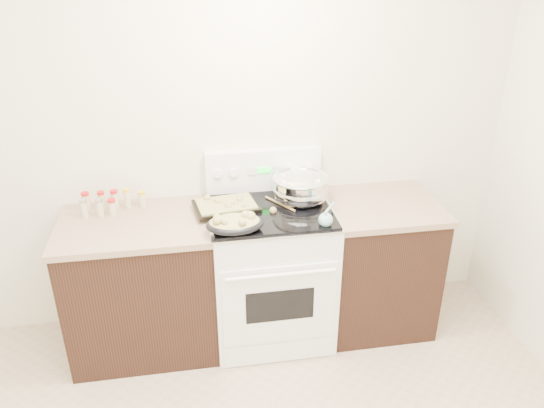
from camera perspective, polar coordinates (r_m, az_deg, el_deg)
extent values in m
cube|color=silver|center=(3.43, -6.97, 7.78)|extent=(4.00, 0.05, 2.70)
cube|color=black|center=(3.54, -13.70, -8.73)|extent=(0.90, 0.64, 0.88)
cube|color=brown|center=(3.30, -14.53, -2.16)|extent=(0.93, 0.67, 0.04)
cube|color=black|center=(3.72, 11.06, -6.52)|extent=(0.70, 0.64, 0.88)
cube|color=brown|center=(3.50, 11.70, -0.16)|extent=(0.73, 0.67, 0.04)
cube|color=white|center=(3.54, -0.14, -7.52)|extent=(0.76, 0.66, 0.92)
cube|color=white|center=(3.27, 0.85, -10.82)|extent=(0.70, 0.01, 0.55)
cube|color=black|center=(3.26, 0.87, -10.89)|extent=(0.42, 0.01, 0.22)
cylinder|color=white|center=(3.09, 1.01, -7.63)|extent=(0.65, 0.02, 0.02)
cube|color=white|center=(3.51, 0.80, -15.70)|extent=(0.70, 0.01, 0.14)
cube|color=silver|center=(3.30, -0.14, -0.77)|extent=(0.78, 0.68, 0.01)
cube|color=black|center=(3.29, -0.14, -0.59)|extent=(0.74, 0.64, 0.01)
cube|color=white|center=(3.50, -0.94, 3.70)|extent=(0.76, 0.07, 0.28)
cylinder|color=white|center=(3.42, -5.81, 3.28)|extent=(0.06, 0.02, 0.06)
cylinder|color=white|center=(3.43, -4.14, 3.40)|extent=(0.06, 0.02, 0.06)
cylinder|color=white|center=(3.48, 2.43, 3.83)|extent=(0.06, 0.02, 0.06)
cylinder|color=white|center=(3.50, 4.04, 3.92)|extent=(0.06, 0.02, 0.06)
cube|color=#19E533|center=(3.45, -0.84, 3.64)|extent=(0.09, 0.00, 0.04)
cube|color=silver|center=(3.44, -2.15, 3.55)|extent=(0.05, 0.00, 0.05)
cube|color=silver|center=(3.46, 0.48, 3.72)|extent=(0.05, 0.00, 0.05)
ellipsoid|color=silver|center=(3.37, 3.11, 1.49)|extent=(0.45, 0.45, 0.21)
cylinder|color=silver|center=(3.40, 3.08, 0.50)|extent=(0.19, 0.19, 0.01)
torus|color=silver|center=(3.34, 3.14, 2.81)|extent=(0.36, 0.36, 0.02)
cylinder|color=silver|center=(3.36, 3.12, 1.85)|extent=(0.34, 0.34, 0.12)
cylinder|color=brown|center=(3.34, 3.14, 2.62)|extent=(0.32, 0.32, 0.00)
cube|color=#F0EAB1|center=(3.37, 4.03, 2.91)|extent=(0.04, 0.04, 0.02)
cube|color=#F0EAB1|center=(3.24, 1.97, 1.99)|extent=(0.05, 0.05, 0.03)
cube|color=#F0EAB1|center=(3.32, 3.27, 2.58)|extent=(0.03, 0.03, 0.02)
cube|color=#F0EAB1|center=(3.37, 2.41, 2.94)|extent=(0.03, 0.03, 0.02)
cube|color=#F0EAB1|center=(3.33, 2.52, 2.68)|extent=(0.03, 0.03, 0.02)
cube|color=#F0EAB1|center=(3.30, 4.93, 2.38)|extent=(0.03, 0.03, 0.03)
cube|color=#F0EAB1|center=(3.28, 1.32, 2.26)|extent=(0.03, 0.03, 0.02)
cube|color=#F0EAB1|center=(3.38, 1.83, 3.04)|extent=(0.02, 0.02, 0.02)
cube|color=#F0EAB1|center=(3.26, 1.36, 2.17)|extent=(0.03, 0.03, 0.02)
cube|color=#F0EAB1|center=(3.37, 1.15, 2.99)|extent=(0.03, 0.03, 0.02)
cube|color=#F0EAB1|center=(3.30, 3.10, 2.39)|extent=(0.03, 0.03, 0.03)
cube|color=#F0EAB1|center=(3.23, 2.16, 1.92)|extent=(0.03, 0.03, 0.03)
cube|color=#F0EAB1|center=(3.44, 2.52, 3.42)|extent=(0.03, 0.03, 0.02)
cube|color=#F0EAB1|center=(3.33, 2.05, 2.67)|extent=(0.03, 0.03, 0.02)
ellipsoid|color=black|center=(3.03, -4.04, -2.17)|extent=(0.34, 0.24, 0.08)
ellipsoid|color=tan|center=(3.03, -4.04, -1.97)|extent=(0.30, 0.21, 0.06)
sphere|color=tan|center=(2.95, -3.21, -1.95)|extent=(0.05, 0.05, 0.05)
sphere|color=tan|center=(2.97, -5.09, -1.93)|extent=(0.04, 0.04, 0.04)
sphere|color=tan|center=(2.97, -5.92, -1.79)|extent=(0.05, 0.05, 0.05)
sphere|color=tan|center=(3.03, -2.30, -1.30)|extent=(0.06, 0.06, 0.06)
sphere|color=tan|center=(2.99, -5.46, -1.72)|extent=(0.04, 0.04, 0.04)
sphere|color=tan|center=(3.03, -2.88, -1.18)|extent=(0.05, 0.05, 0.05)
sphere|color=tan|center=(3.01, -5.96, -1.41)|extent=(0.04, 0.04, 0.04)
sphere|color=tan|center=(3.04, -2.45, -1.14)|extent=(0.04, 0.04, 0.04)
cube|color=black|center=(3.31, -4.95, -0.23)|extent=(0.42, 0.33, 0.02)
cube|color=tan|center=(3.31, -4.96, -0.04)|extent=(0.38, 0.28, 0.02)
sphere|color=tan|center=(3.34, -5.70, 0.41)|extent=(0.04, 0.04, 0.04)
sphere|color=tan|center=(3.37, -6.97, 0.65)|extent=(0.05, 0.05, 0.05)
sphere|color=tan|center=(3.25, -3.00, -0.22)|extent=(0.03, 0.03, 0.03)
sphere|color=tan|center=(3.27, -4.74, -0.04)|extent=(0.04, 0.04, 0.04)
sphere|color=tan|center=(3.34, -6.08, 0.43)|extent=(0.03, 0.03, 0.03)
sphere|color=tan|center=(3.29, -3.95, 0.09)|extent=(0.04, 0.04, 0.04)
sphere|color=tan|center=(3.36, -3.53, 0.77)|extent=(0.03, 0.03, 0.03)
sphere|color=tan|center=(3.32, -5.74, 0.26)|extent=(0.04, 0.04, 0.04)
sphere|color=tan|center=(3.33, -3.52, 0.51)|extent=(0.04, 0.04, 0.04)
sphere|color=tan|center=(3.26, -4.71, -0.23)|extent=(0.04, 0.04, 0.04)
cylinder|color=tan|center=(3.34, 0.85, 0.04)|extent=(0.16, 0.23, 0.01)
sphere|color=tan|center=(3.24, 0.12, -0.69)|extent=(0.04, 0.04, 0.04)
sphere|color=#7EB6BC|center=(3.11, 5.79, -1.70)|extent=(0.08, 0.08, 0.08)
cylinder|color=#7EB6BC|center=(3.19, 6.23, -0.39)|extent=(0.14, 0.25, 0.07)
cylinder|color=#BFB28C|center=(3.50, -19.34, 0.13)|extent=(0.05, 0.05, 0.10)
cylinder|color=#B21414|center=(3.47, -19.49, 1.03)|extent=(0.05, 0.05, 0.02)
cylinder|color=#BFB28C|center=(3.48, -17.83, 0.23)|extent=(0.04, 0.04, 0.10)
cylinder|color=#B21414|center=(3.46, -17.97, 1.14)|extent=(0.04, 0.04, 0.02)
cylinder|color=#BFB28C|center=(3.46, -16.52, 0.31)|extent=(0.04, 0.04, 0.11)
cylinder|color=#B21414|center=(3.43, -16.66, 1.29)|extent=(0.05, 0.05, 0.02)
cylinder|color=#BFB28C|center=(3.45, -15.28, 0.46)|extent=(0.04, 0.04, 0.11)
cylinder|color=gold|center=(3.43, -15.41, 1.44)|extent=(0.04, 0.04, 0.02)
cylinder|color=#BFB28C|center=(3.45, -13.79, 0.39)|extent=(0.04, 0.04, 0.09)
cylinder|color=gold|center=(3.43, -13.88, 1.18)|extent=(0.05, 0.05, 0.02)
cylinder|color=#BFB28C|center=(3.41, -19.54, -0.58)|extent=(0.04, 0.04, 0.10)
cylinder|color=#B2B2B7|center=(3.39, -19.69, 0.33)|extent=(0.04, 0.04, 0.02)
cylinder|color=#BFB28C|center=(3.39, -18.01, -0.53)|extent=(0.04, 0.04, 0.10)
cylinder|color=#B2B2B7|center=(3.37, -18.14, 0.36)|extent=(0.04, 0.04, 0.02)
cylinder|color=#BFB28C|center=(3.39, -16.80, -0.46)|extent=(0.04, 0.04, 0.09)
cylinder|color=#B21414|center=(3.37, -16.92, 0.36)|extent=(0.05, 0.05, 0.02)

